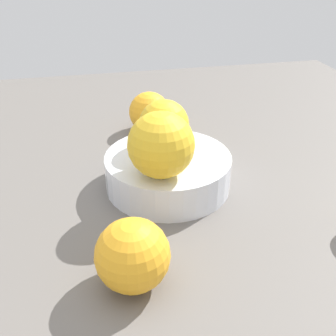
# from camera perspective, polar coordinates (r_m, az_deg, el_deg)

# --- Properties ---
(ground_plane) EXTENTS (1.10, 1.10, 0.02)m
(ground_plane) POSITION_cam_1_polar(r_m,az_deg,el_deg) (0.56, 0.00, -3.37)
(ground_plane) COLOR #66605B
(fruit_bowl) EXTENTS (0.17, 0.17, 0.05)m
(fruit_bowl) POSITION_cam_1_polar(r_m,az_deg,el_deg) (0.54, 0.00, -0.54)
(fruit_bowl) COLOR silver
(fruit_bowl) RESTS_ON ground_plane
(orange_in_bowl_0) EXTENTS (0.07, 0.07, 0.07)m
(orange_in_bowl_0) POSITION_cam_1_polar(r_m,az_deg,el_deg) (0.54, -0.87, 6.24)
(orange_in_bowl_0) COLOR yellow
(orange_in_bowl_0) RESTS_ON fruit_bowl
(orange_in_bowl_1) EXTENTS (0.08, 0.08, 0.08)m
(orange_in_bowl_1) POSITION_cam_1_polar(r_m,az_deg,el_deg) (0.47, -1.00, 3.34)
(orange_in_bowl_1) COLOR yellow
(orange_in_bowl_1) RESTS_ON fruit_bowl
(orange_loose_0) EXTENTS (0.07, 0.07, 0.07)m
(orange_loose_0) POSITION_cam_1_polar(r_m,az_deg,el_deg) (0.39, -5.13, -12.42)
(orange_loose_0) COLOR #F9A823
(orange_loose_0) RESTS_ON ground_plane
(orange_loose_1) EXTENTS (0.07, 0.07, 0.07)m
(orange_loose_1) POSITION_cam_1_polar(r_m,az_deg,el_deg) (0.70, -2.71, 8.05)
(orange_loose_1) COLOR #F9A823
(orange_loose_1) RESTS_ON ground_plane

